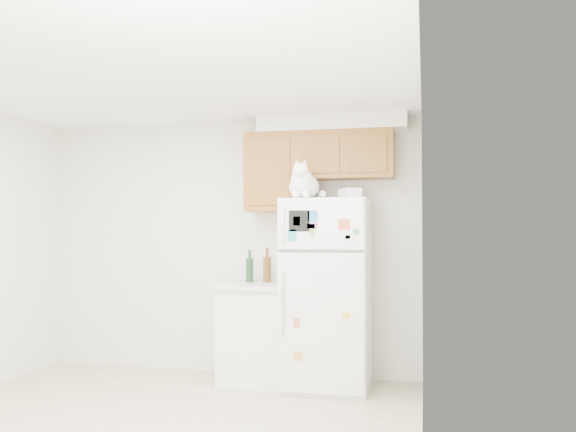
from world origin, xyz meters
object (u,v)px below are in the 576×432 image
(cat, at_px, (304,185))
(storage_box_back, at_px, (350,195))
(refrigerator, at_px, (327,293))
(storage_box_front, at_px, (352,193))
(bottle_amber, at_px, (267,265))
(base_counter, at_px, (256,332))
(bottle_green, at_px, (250,266))

(cat, xyz_separation_m, storage_box_back, (0.37, 0.32, -0.08))
(refrigerator, bearing_deg, storage_box_front, -27.47)
(bottle_amber, bearing_deg, cat, -43.14)
(base_counter, bearing_deg, storage_box_back, 4.24)
(refrigerator, height_order, bottle_green, refrigerator)
(storage_box_back, xyz_separation_m, bottle_amber, (-0.81, 0.09, -0.67))
(refrigerator, relative_size, base_counter, 1.85)
(bottle_green, bearing_deg, base_counter, -53.27)
(storage_box_back, distance_m, storage_box_front, 0.27)
(storage_box_back, height_order, storage_box_front, storage_box_back)
(cat, xyz_separation_m, storage_box_front, (0.42, 0.06, -0.08))
(storage_box_front, relative_size, bottle_green, 0.48)
(cat, xyz_separation_m, bottle_green, (-0.61, 0.39, -0.75))
(storage_box_front, bearing_deg, bottle_amber, 134.05)
(storage_box_front, bearing_deg, bottle_green, 138.61)
(refrigerator, height_order, storage_box_back, storage_box_back)
(storage_box_back, bearing_deg, cat, -121.97)
(bottle_green, relative_size, bottle_amber, 0.94)
(base_counter, relative_size, storage_box_back, 5.11)
(base_counter, xyz_separation_m, bottle_amber, (0.07, 0.16, 0.62))
(cat, relative_size, bottle_green, 1.54)
(bottle_green, bearing_deg, bottle_amber, 7.98)
(storage_box_back, bearing_deg, bottle_green, -166.91)
(base_counter, distance_m, bottle_green, 0.64)
(base_counter, distance_m, storage_box_front, 1.60)
(bottle_green, height_order, bottle_amber, bottle_amber)
(base_counter, distance_m, cat, 1.48)
(cat, bearing_deg, bottle_amber, 136.86)
(refrigerator, distance_m, base_counter, 0.79)
(cat, distance_m, storage_box_back, 0.50)
(storage_box_front, bearing_deg, base_counter, 144.46)
(refrigerator, height_order, base_counter, refrigerator)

